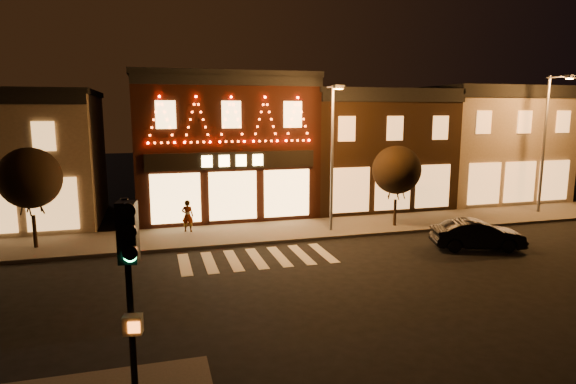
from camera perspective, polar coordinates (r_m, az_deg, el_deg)
name	(u,v)px	position (r m, az deg, el deg)	size (l,w,h in m)	color
ground	(281,292)	(16.99, -0.83, -11.77)	(120.00, 120.00, 0.00)	black
sidewalk_far	(278,231)	(24.84, -1.16, -4.67)	(44.00, 4.00, 0.15)	#47423D
building_pulp	(221,145)	(29.62, -7.91, 5.58)	(10.20, 8.34, 8.30)	#33130B
building_right_a	(365,148)	(32.37, 9.07, 5.17)	(9.20, 8.28, 7.50)	#321F11
building_right_b	(481,143)	(37.05, 21.87, 5.38)	(9.20, 8.28, 7.80)	#766854
traffic_signal_near	(130,277)	(8.78, -18.24, -9.56)	(0.37, 0.48, 4.59)	black
streetlamp_mid	(333,147)	(23.99, 5.34, 5.32)	(0.61, 1.67, 7.27)	#59595E
streetlamp_right	(548,134)	(32.22, 28.40, 6.10)	(0.55, 1.85, 8.05)	#59595E
tree_left	(30,178)	(23.90, -28.26, 1.46)	(2.68, 2.68, 4.48)	black
tree_right	(397,170)	(25.90, 12.74, 2.57)	(2.55, 2.55, 4.26)	black
dark_sedan	(477,235)	(23.45, 21.54, -4.74)	(1.40, 4.01, 1.32)	black
pedestrian	(188,216)	(24.82, -11.81, -2.78)	(0.59, 0.39, 1.62)	gray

